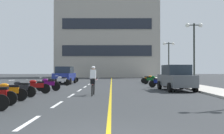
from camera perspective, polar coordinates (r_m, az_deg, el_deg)
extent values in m
plane|color=#2D3033|center=(26.65, -0.81, -3.77)|extent=(140.00, 140.00, 0.00)
cube|color=#B7B2A8|center=(30.58, -14.37, -3.23)|extent=(2.40, 72.00, 0.12)
cube|color=#B7B2A8|center=(30.43, 12.97, -3.25)|extent=(2.40, 72.00, 0.12)
cube|color=silver|center=(8.09, -17.18, -11.04)|extent=(0.14, 2.20, 0.01)
cube|color=silver|center=(11.93, -11.47, -7.67)|extent=(0.14, 2.20, 0.01)
cube|color=silver|center=(15.85, -8.60, -5.92)|extent=(0.14, 2.20, 0.01)
cube|color=silver|center=(19.80, -6.88, -4.85)|extent=(0.14, 2.20, 0.01)
cube|color=silver|center=(23.77, -5.74, -4.14)|extent=(0.14, 2.20, 0.01)
cube|color=silver|center=(27.74, -4.93, -3.63)|extent=(0.14, 2.20, 0.01)
cube|color=silver|center=(31.73, -4.32, -3.25)|extent=(0.14, 2.20, 0.01)
cube|color=silver|center=(35.71, -3.84, -2.96)|extent=(0.14, 2.20, 0.01)
cube|color=silver|center=(39.70, -3.46, -2.72)|extent=(0.14, 2.20, 0.01)
cube|color=silver|center=(43.69, -3.16, -2.53)|extent=(0.14, 2.20, 0.01)
cube|color=silver|center=(47.69, -2.90, -2.36)|extent=(0.14, 2.20, 0.01)
cube|color=silver|center=(51.68, -2.68, -2.23)|extent=(0.14, 2.20, 0.01)
cube|color=gold|center=(29.64, -0.25, -3.44)|extent=(0.12, 66.00, 0.01)
cube|color=#9E998E|center=(55.47, -1.07, 6.58)|extent=(19.87, 8.84, 16.81)
cube|color=#1E232D|center=(50.69, -1.16, 3.44)|extent=(16.69, 0.10, 2.02)
cube|color=#1E232D|center=(51.29, -1.16, 9.07)|extent=(16.69, 0.10, 2.02)
cylinder|color=black|center=(23.99, 16.72, 2.51)|extent=(0.14, 0.14, 5.29)
cylinder|color=black|center=(24.26, 16.71, 8.40)|extent=(1.10, 0.08, 0.08)
sphere|color=white|center=(24.10, 15.44, 8.46)|extent=(0.36, 0.36, 0.36)
sphere|color=white|center=(24.42, 17.96, 8.35)|extent=(0.36, 0.36, 0.36)
cylinder|color=black|center=(34.51, 11.71, 1.13)|extent=(0.14, 0.14, 4.77)
cylinder|color=black|center=(34.65, 11.70, 4.83)|extent=(1.10, 0.08, 0.08)
sphere|color=white|center=(34.54, 10.81, 4.85)|extent=(0.36, 0.36, 0.36)
sphere|color=white|center=(34.77, 12.59, 4.81)|extent=(0.36, 0.36, 0.36)
cylinder|color=black|center=(20.97, 9.83, -3.74)|extent=(0.26, 0.65, 0.64)
cylinder|color=black|center=(21.44, 14.26, -3.66)|extent=(0.26, 0.65, 0.64)
cylinder|color=black|center=(18.27, 11.92, -4.21)|extent=(0.26, 0.65, 0.64)
cylinder|color=black|center=(18.80, 16.93, -4.09)|extent=(0.26, 0.65, 0.64)
cube|color=#4C5156|center=(19.83, 13.18, -2.76)|extent=(1.98, 4.30, 0.80)
cube|color=#1E2833|center=(19.81, 13.18, -0.59)|extent=(1.70, 2.30, 0.70)
cylinder|color=black|center=(30.76, -10.99, -2.74)|extent=(0.24, 0.65, 0.64)
cylinder|color=black|center=(30.43, -7.86, -2.77)|extent=(0.24, 0.65, 0.64)
cylinder|color=black|center=(28.04, -12.27, -2.94)|extent=(0.24, 0.65, 0.64)
cylinder|color=black|center=(27.67, -8.85, -2.98)|extent=(0.24, 0.65, 0.64)
cube|color=navy|center=(29.20, -9.97, -2.07)|extent=(1.84, 4.26, 0.80)
cube|color=#1E2833|center=(29.19, -9.97, -0.60)|extent=(1.63, 2.25, 0.70)
cylinder|color=black|center=(10.56, -22.38, -6.93)|extent=(0.60, 0.27, 0.60)
cylinder|color=black|center=(12.03, -20.68, -6.16)|extent=(0.61, 0.14, 0.60)
cube|color=black|center=(12.09, -22.04, -4.13)|extent=(0.45, 0.27, 0.10)
cylinder|color=black|center=(13.56, -18.61, -5.53)|extent=(0.61, 0.22, 0.60)
cube|color=orange|center=(13.61, -20.91, -4.57)|extent=(0.94, 0.46, 0.28)
ellipsoid|color=orange|center=(13.63, -21.74, -3.64)|extent=(0.48, 0.33, 0.22)
cube|color=black|center=(13.57, -19.87, -3.75)|extent=(0.48, 0.33, 0.10)
cylinder|color=black|center=(15.82, -20.38, -4.81)|extent=(0.61, 0.19, 0.60)
cylinder|color=black|center=(15.32, -16.76, -4.96)|extent=(0.61, 0.19, 0.60)
cube|color=black|center=(15.55, -18.60, -4.08)|extent=(0.93, 0.41, 0.28)
ellipsoid|color=black|center=(15.63, -19.25, -3.25)|extent=(0.47, 0.30, 0.22)
cube|color=black|center=(15.43, -17.77, -3.37)|extent=(0.47, 0.30, 0.10)
cylinder|color=silver|center=(15.79, -20.37, -2.64)|extent=(0.12, 0.60, 0.03)
cylinder|color=black|center=(17.49, -17.48, -4.42)|extent=(0.61, 0.24, 0.60)
cylinder|color=black|center=(17.44, -13.86, -4.44)|extent=(0.61, 0.24, 0.60)
cube|color=maroon|center=(17.44, -15.67, -3.71)|extent=(0.94, 0.48, 0.28)
ellipsoid|color=maroon|center=(17.44, -16.32, -2.98)|extent=(0.48, 0.33, 0.22)
cube|color=black|center=(17.43, -14.84, -3.06)|extent=(0.48, 0.33, 0.10)
cylinder|color=silver|center=(17.46, -17.47, -2.45)|extent=(0.17, 0.59, 0.03)
cylinder|color=black|center=(19.71, -14.90, -3.99)|extent=(0.60, 0.13, 0.60)
cylinder|color=black|center=(19.52, -11.73, -4.03)|extent=(0.60, 0.13, 0.60)
cube|color=#590C59|center=(19.60, -13.32, -3.37)|extent=(0.91, 0.33, 0.28)
ellipsoid|color=#590C59|center=(19.63, -13.90, -2.72)|extent=(0.45, 0.26, 0.22)
cube|color=black|center=(19.55, -12.60, -2.79)|extent=(0.45, 0.26, 0.10)
cylinder|color=silver|center=(19.69, -14.90, -2.25)|extent=(0.06, 0.60, 0.03)
cylinder|color=black|center=(21.76, -14.77, -3.67)|extent=(0.61, 0.15, 0.60)
cylinder|color=black|center=(21.59, -11.89, -3.70)|extent=(0.61, 0.15, 0.60)
cube|color=black|center=(21.66, -13.33, -3.11)|extent=(0.92, 0.35, 0.28)
ellipsoid|color=black|center=(21.68, -13.86, -2.52)|extent=(0.46, 0.27, 0.22)
cube|color=black|center=(21.61, -12.68, -2.58)|extent=(0.46, 0.27, 0.10)
cylinder|color=silver|center=(21.73, -14.77, -2.09)|extent=(0.08, 0.60, 0.03)
cylinder|color=black|center=(23.25, 11.04, -3.48)|extent=(0.60, 0.11, 0.60)
cylinder|color=black|center=(23.05, 8.36, -3.51)|extent=(0.60, 0.11, 0.60)
cube|color=navy|center=(23.13, 9.70, -2.95)|extent=(0.90, 0.30, 0.28)
ellipsoid|color=navy|center=(23.16, 10.19, -2.40)|extent=(0.44, 0.25, 0.22)
cube|color=black|center=(23.08, 9.09, -2.46)|extent=(0.44, 0.25, 0.10)
cylinder|color=silver|center=(23.23, 11.04, -2.00)|extent=(0.04, 0.60, 0.03)
cylinder|color=black|center=(26.37, -11.63, -3.14)|extent=(0.60, 0.27, 0.60)
cylinder|color=black|center=(25.87, -9.49, -3.19)|extent=(0.60, 0.27, 0.60)
cube|color=#B2B2B7|center=(26.10, -10.57, -2.68)|extent=(0.94, 0.53, 0.28)
ellipsoid|color=#B2B2B7|center=(26.19, -10.96, -2.19)|extent=(0.49, 0.36, 0.22)
cube|color=black|center=(25.98, -10.08, -2.25)|extent=(0.49, 0.36, 0.10)
cylinder|color=silver|center=(26.35, -11.63, -1.83)|extent=(0.20, 0.58, 0.03)
cylinder|color=black|center=(28.27, 9.21, -2.97)|extent=(0.61, 0.25, 0.60)
cylinder|color=black|center=(28.40, 7.00, -2.96)|extent=(0.61, 0.25, 0.60)
cube|color=#0C4C19|center=(28.32, 8.10, -2.52)|extent=(0.94, 0.51, 0.28)
ellipsoid|color=#0C4C19|center=(28.29, 8.50, -2.08)|extent=(0.49, 0.35, 0.22)
cube|color=black|center=(28.35, 7.60, -2.12)|extent=(0.49, 0.35, 0.10)
cylinder|color=silver|center=(28.25, 9.21, -1.75)|extent=(0.19, 0.59, 0.03)
cylinder|color=black|center=(30.10, 8.64, -2.83)|extent=(0.61, 0.14, 0.60)
cylinder|color=black|center=(29.88, 6.58, -2.85)|extent=(0.61, 0.14, 0.60)
cube|color=orange|center=(29.98, 7.61, -2.42)|extent=(0.92, 0.34, 0.28)
ellipsoid|color=orange|center=(30.01, 7.98, -1.99)|extent=(0.46, 0.27, 0.22)
cube|color=black|center=(29.92, 7.14, -2.04)|extent=(0.46, 0.27, 0.10)
cylinder|color=silver|center=(30.08, 8.64, -1.68)|extent=(0.07, 0.60, 0.03)
cylinder|color=black|center=(32.62, -9.58, -2.65)|extent=(0.60, 0.11, 0.60)
cylinder|color=black|center=(32.49, -7.66, -2.66)|extent=(0.60, 0.11, 0.60)
cube|color=#B2B2B7|center=(32.54, -8.62, -2.27)|extent=(0.91, 0.30, 0.28)
ellipsoid|color=#B2B2B7|center=(32.56, -8.97, -1.88)|extent=(0.45, 0.25, 0.22)
cube|color=black|center=(32.51, -8.19, -1.92)|extent=(0.45, 0.25, 0.10)
cylinder|color=silver|center=(32.61, -9.58, -1.60)|extent=(0.04, 0.60, 0.03)
torus|color=black|center=(16.35, -3.92, -4.57)|extent=(0.06, 0.72, 0.72)
torus|color=black|center=(15.31, -4.28, -4.84)|extent=(0.06, 0.72, 0.72)
cylinder|color=red|center=(15.79, -4.10, -3.62)|extent=(0.06, 0.95, 0.04)
cube|color=black|center=(15.63, -4.15, -2.85)|extent=(0.11, 0.20, 0.06)
cylinder|color=red|center=(16.22, -3.95, -2.66)|extent=(0.42, 0.04, 0.03)
cube|color=black|center=(15.68, -4.14, -3.09)|extent=(0.25, 0.37, 0.28)
cube|color=white|center=(15.82, -4.08, -1.62)|extent=(0.33, 0.46, 0.61)
sphere|color=#8C6647|center=(15.94, -4.04, -0.36)|extent=(0.20, 0.20, 0.20)
ellipsoid|color=white|center=(15.94, -4.04, -0.11)|extent=(0.24, 0.26, 0.16)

